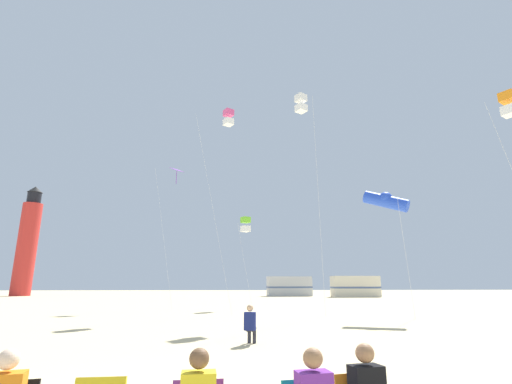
{
  "coord_description": "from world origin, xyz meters",
  "views": [
    {
      "loc": [
        0.06,
        -6.02,
        1.78
      ],
      "look_at": [
        1.46,
        12.27,
        6.34
      ],
      "focal_mm": 25.9,
      "sensor_mm": 36.0,
      "label": 1
    }
  ],
  "objects_px": {
    "kite_diamond_violet": "(176,175)",
    "kite_box_orange": "(509,104)",
    "rv_van_cream": "(355,287)",
    "kite_box_lime": "(245,224)",
    "kite_flyer_standing": "(250,323)",
    "kite_tube_blue": "(386,201)",
    "kite_box_rainbow": "(228,118)",
    "lighthouse_distant": "(27,243)",
    "kite_box_white": "(301,104)",
    "rv_van_silver": "(289,286)"
  },
  "relations": [
    {
      "from": "kite_diamond_violet",
      "to": "rv_van_silver",
      "type": "relative_size",
      "value": 1.67
    },
    {
      "from": "kite_box_orange",
      "to": "lighthouse_distant",
      "type": "height_order",
      "value": "lighthouse_distant"
    },
    {
      "from": "kite_flyer_standing",
      "to": "rv_van_cream",
      "type": "xyz_separation_m",
      "value": [
        16.89,
        39.36,
        0.78
      ]
    },
    {
      "from": "kite_diamond_violet",
      "to": "kite_box_rainbow",
      "type": "bearing_deg",
      "value": -49.76
    },
    {
      "from": "kite_box_orange",
      "to": "kite_diamond_violet",
      "type": "xyz_separation_m",
      "value": [
        -17.2,
        14.44,
        0.45
      ]
    },
    {
      "from": "kite_flyer_standing",
      "to": "kite_box_white",
      "type": "height_order",
      "value": "kite_box_white"
    },
    {
      "from": "kite_flyer_standing",
      "to": "rv_van_cream",
      "type": "bearing_deg",
      "value": -99.46
    },
    {
      "from": "kite_box_lime",
      "to": "lighthouse_distant",
      "type": "distance_m",
      "value": 44.55
    },
    {
      "from": "kite_flyer_standing",
      "to": "kite_box_rainbow",
      "type": "bearing_deg",
      "value": -72.29
    },
    {
      "from": "kite_box_orange",
      "to": "kite_diamond_violet",
      "type": "height_order",
      "value": "kite_diamond_violet"
    },
    {
      "from": "kite_box_orange",
      "to": "kite_tube_blue",
      "type": "bearing_deg",
      "value": 130.69
    },
    {
      "from": "kite_box_orange",
      "to": "rv_van_cream",
      "type": "distance_m",
      "value": 37.78
    },
    {
      "from": "kite_tube_blue",
      "to": "rv_van_silver",
      "type": "xyz_separation_m",
      "value": [
        0.38,
        35.93,
        -4.89
      ]
    },
    {
      "from": "kite_flyer_standing",
      "to": "kite_box_orange",
      "type": "xyz_separation_m",
      "value": [
        12.16,
        2.85,
        9.24
      ]
    },
    {
      "from": "kite_box_lime",
      "to": "kite_diamond_violet",
      "type": "height_order",
      "value": "kite_diamond_violet"
    },
    {
      "from": "kite_box_lime",
      "to": "kite_tube_blue",
      "type": "bearing_deg",
      "value": -50.04
    },
    {
      "from": "kite_flyer_standing",
      "to": "kite_box_white",
      "type": "xyz_separation_m",
      "value": [
        3.76,
        9.32,
        12.29
      ]
    },
    {
      "from": "kite_box_rainbow",
      "to": "kite_box_lime",
      "type": "distance_m",
      "value": 8.23
    },
    {
      "from": "kite_diamond_violet",
      "to": "rv_van_cream",
      "type": "distance_m",
      "value": 32.37
    },
    {
      "from": "kite_box_orange",
      "to": "rv_van_silver",
      "type": "bearing_deg",
      "value": 95.26
    },
    {
      "from": "kite_box_rainbow",
      "to": "lighthouse_distant",
      "type": "bearing_deg",
      "value": 131.01
    },
    {
      "from": "rv_van_cream",
      "to": "lighthouse_distant",
      "type": "bearing_deg",
      "value": 169.37
    },
    {
      "from": "kite_box_orange",
      "to": "kite_flyer_standing",
      "type": "bearing_deg",
      "value": -166.83
    },
    {
      "from": "kite_flyer_standing",
      "to": "rv_van_cream",
      "type": "distance_m",
      "value": 42.84
    },
    {
      "from": "kite_box_white",
      "to": "kite_diamond_violet",
      "type": "xyz_separation_m",
      "value": [
        -8.8,
        7.96,
        -2.59
      ]
    },
    {
      "from": "lighthouse_distant",
      "to": "rv_van_silver",
      "type": "height_order",
      "value": "lighthouse_distant"
    },
    {
      "from": "kite_box_white",
      "to": "rv_van_silver",
      "type": "relative_size",
      "value": 2.05
    },
    {
      "from": "rv_van_silver",
      "to": "kite_box_rainbow",
      "type": "bearing_deg",
      "value": -110.31
    },
    {
      "from": "kite_box_white",
      "to": "lighthouse_distant",
      "type": "distance_m",
      "value": 52.1
    },
    {
      "from": "kite_box_white",
      "to": "lighthouse_distant",
      "type": "relative_size",
      "value": 0.8
    },
    {
      "from": "kite_box_lime",
      "to": "kite_diamond_violet",
      "type": "xyz_separation_m",
      "value": [
        -5.66,
        0.79,
        4.08
      ]
    },
    {
      "from": "kite_box_white",
      "to": "lighthouse_distant",
      "type": "xyz_separation_m",
      "value": [
        -35.15,
        38.12,
        -5.06
      ]
    },
    {
      "from": "rv_van_cream",
      "to": "kite_box_lime",
      "type": "bearing_deg",
      "value": -126.56
    },
    {
      "from": "kite_tube_blue",
      "to": "kite_box_lime",
      "type": "xyz_separation_m",
      "value": [
        -7.41,
        8.85,
        -0.04
      ]
    },
    {
      "from": "kite_diamond_violet",
      "to": "kite_box_lime",
      "type": "bearing_deg",
      "value": -7.97
    },
    {
      "from": "kite_tube_blue",
      "to": "kite_box_orange",
      "type": "bearing_deg",
      "value": -49.31
    },
    {
      "from": "kite_diamond_violet",
      "to": "kite_box_orange",
      "type": "bearing_deg",
      "value": -40.02
    },
    {
      "from": "kite_box_lime",
      "to": "rv_van_silver",
      "type": "height_order",
      "value": "kite_box_lime"
    },
    {
      "from": "kite_box_lime",
      "to": "kite_box_rainbow",
      "type": "bearing_deg",
      "value": -109.47
    },
    {
      "from": "kite_box_rainbow",
      "to": "kite_box_lime",
      "type": "relative_size",
      "value": 2.02
    },
    {
      "from": "kite_box_white",
      "to": "rv_van_cream",
      "type": "distance_m",
      "value": 34.74
    },
    {
      "from": "kite_box_orange",
      "to": "rv_van_cream",
      "type": "height_order",
      "value": "kite_box_orange"
    },
    {
      "from": "kite_box_orange",
      "to": "lighthouse_distant",
      "type": "distance_m",
      "value": 62.37
    },
    {
      "from": "kite_box_lime",
      "to": "rv_van_cream",
      "type": "distance_m",
      "value": 28.48
    },
    {
      "from": "lighthouse_distant",
      "to": "rv_van_cream",
      "type": "distance_m",
      "value": 49.37
    },
    {
      "from": "kite_box_orange",
      "to": "kite_diamond_violet",
      "type": "relative_size",
      "value": 0.95
    },
    {
      "from": "kite_box_lime",
      "to": "kite_box_white",
      "type": "xyz_separation_m",
      "value": [
        3.15,
        -7.17,
        6.67
      ]
    },
    {
      "from": "kite_box_rainbow",
      "to": "rv_van_silver",
      "type": "xyz_separation_m",
      "value": [
        9.26,
        31.24,
        -11.79
      ]
    },
    {
      "from": "rv_van_cream",
      "to": "rv_van_silver",
      "type": "bearing_deg",
      "value": 152.47
    },
    {
      "from": "kite_box_lime",
      "to": "kite_box_orange",
      "type": "bearing_deg",
      "value": -49.78
    }
  ]
}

